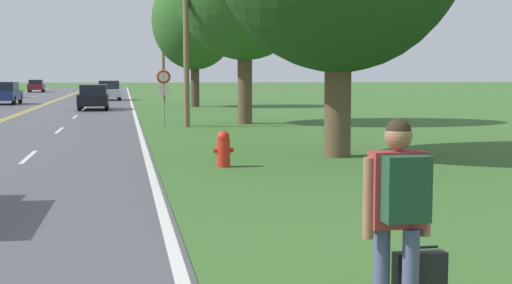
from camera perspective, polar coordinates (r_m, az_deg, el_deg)
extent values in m
cube|color=silver|center=(19.33, -17.73, -1.14)|extent=(0.12, 3.00, 0.00)
cube|color=silver|center=(28.24, -15.46, 0.91)|extent=(0.12, 3.00, 0.00)
cube|color=silver|center=(37.20, -14.28, 1.97)|extent=(0.12, 3.00, 0.00)
cube|color=silver|center=(46.17, -13.55, 2.62)|extent=(0.12, 3.00, 0.00)
cube|color=silver|center=(55.15, -13.07, 3.05)|extent=(0.12, 3.00, 0.00)
cube|color=silver|center=(64.14, -12.72, 3.37)|extent=(0.12, 3.00, 0.00)
cube|color=silver|center=(73.13, -12.45, 3.61)|extent=(0.12, 3.00, 0.00)
cube|color=silver|center=(82.12, -12.24, 3.79)|extent=(0.12, 3.00, 0.00)
cube|color=silver|center=(91.11, -12.08, 3.94)|extent=(0.12, 3.00, 0.00)
cube|color=silver|center=(100.11, -11.94, 4.06)|extent=(0.12, 3.00, 0.00)
cube|color=silver|center=(109.10, -11.83, 4.16)|extent=(0.12, 3.00, 0.00)
cube|color=silver|center=(55.79, -19.57, 2.91)|extent=(0.12, 3.00, 0.00)
cube|color=silver|center=(64.69, -18.32, 3.24)|extent=(0.12, 3.00, 0.00)
cube|color=silver|center=(73.61, -17.38, 3.50)|extent=(0.12, 3.00, 0.00)
cube|color=silver|center=(82.55, -16.64, 3.70)|extent=(0.12, 3.00, 0.00)
cube|color=silver|center=(91.50, -16.04, 3.86)|extent=(0.12, 3.00, 0.00)
cube|color=silver|center=(100.46, -15.55, 3.99)|extent=(0.12, 3.00, 0.00)
cube|color=silver|center=(109.43, -15.14, 4.09)|extent=(0.12, 3.00, 0.00)
cylinder|color=#475175|center=(6.24, 10.00, -10.47)|extent=(0.14, 0.14, 0.85)
cylinder|color=#475175|center=(6.17, 12.25, -10.70)|extent=(0.14, 0.14, 0.85)
cube|color=#993333|center=(6.04, 11.25, -3.75)|extent=(0.47, 0.20, 0.64)
sphere|color=#936647|center=(5.99, 11.32, 0.48)|extent=(0.23, 0.23, 0.23)
sphere|color=#2D2319|center=(5.98, 11.33, 0.87)|extent=(0.21, 0.21, 0.21)
cylinder|color=#936647|center=(5.96, 8.97, -4.46)|extent=(0.09, 0.09, 0.68)
cylinder|color=#936647|center=(6.15, 13.43, -4.23)|extent=(0.09, 0.09, 0.68)
cube|color=#1E472D|center=(5.87, 11.95, -3.72)|extent=(0.37, 0.19, 0.54)
cylinder|color=black|center=(6.32, 13.00, -8.23)|extent=(0.32, 0.03, 0.02)
cylinder|color=red|center=(16.49, -2.62, -0.91)|extent=(0.31, 0.31, 0.63)
sphere|color=red|center=(16.45, -2.63, 0.39)|extent=(0.29, 0.29, 0.29)
cylinder|color=red|center=(16.51, -1.96, -0.66)|extent=(0.08, 0.11, 0.11)
cylinder|color=red|center=(16.45, -3.29, -0.68)|extent=(0.08, 0.11, 0.11)
cylinder|color=gray|center=(29.93, -7.39, 3.47)|extent=(0.07, 0.07, 2.30)
cylinder|color=silver|center=(29.90, -7.41, 5.19)|extent=(0.60, 0.02, 0.60)
torus|color=red|center=(29.88, -7.41, 5.19)|extent=(0.55, 0.07, 0.55)
cube|color=silver|center=(29.90, -7.40, 4.14)|extent=(0.44, 0.02, 0.44)
cylinder|color=brown|center=(29.37, -5.63, 10.27)|extent=(0.24, 0.24, 9.27)
cylinder|color=brown|center=(55.86, -7.44, 7.66)|extent=(0.24, 0.24, 8.76)
cylinder|color=brown|center=(18.59, 6.56, 3.77)|extent=(0.69, 0.69, 3.22)
cylinder|color=#473828|center=(47.90, -4.90, 4.82)|extent=(0.57, 0.57, 3.33)
ellipsoid|color=#2D5B23|center=(48.04, -4.94, 9.68)|extent=(5.67, 5.67, 6.52)
cylinder|color=brown|center=(31.07, -0.90, 4.89)|extent=(0.63, 0.63, 3.71)
cylinder|color=black|center=(43.14, -11.88, 2.89)|extent=(0.20, 0.67, 0.67)
cylinder|color=black|center=(43.20, -13.96, 2.85)|extent=(0.20, 0.67, 0.67)
cylinder|color=black|center=(45.97, -11.82, 3.04)|extent=(0.20, 0.67, 0.67)
cylinder|color=black|center=(46.03, -13.77, 3.00)|extent=(0.20, 0.67, 0.67)
cube|color=black|center=(44.56, -12.86, 3.34)|extent=(1.79, 4.58, 0.67)
cube|color=#1E232D|center=(44.73, -12.87, 4.13)|extent=(1.56, 2.52, 0.56)
cylinder|color=black|center=(55.80, -18.35, 3.30)|extent=(0.22, 0.72, 0.72)
cylinder|color=black|center=(53.18, -18.81, 3.20)|extent=(0.22, 0.72, 0.72)
cube|color=navy|center=(54.62, -19.41, 3.55)|extent=(1.91, 4.33, 0.68)
cube|color=#1E232D|center=(54.44, -19.47, 4.23)|extent=(1.64, 2.40, 0.63)
cylinder|color=black|center=(60.10, -10.84, 3.60)|extent=(0.23, 0.70, 0.69)
cylinder|color=black|center=(60.05, -12.45, 3.56)|extent=(0.23, 0.70, 0.69)
cylinder|color=black|center=(62.84, -10.95, 3.67)|extent=(0.23, 0.70, 0.69)
cylinder|color=black|center=(62.79, -12.49, 3.64)|extent=(0.23, 0.70, 0.69)
cube|color=silver|center=(61.43, -11.69, 3.88)|extent=(2.09, 4.50, 0.63)
cube|color=#1E232D|center=(61.60, -11.70, 4.50)|extent=(1.77, 2.51, 0.71)
cylinder|color=black|center=(94.16, -17.57, 4.05)|extent=(0.23, 0.69, 0.69)
cylinder|color=black|center=(94.03, -16.60, 4.08)|extent=(0.23, 0.69, 0.69)
cylinder|color=black|center=(91.18, -17.73, 4.01)|extent=(0.23, 0.69, 0.69)
cylinder|color=black|center=(91.05, -16.73, 4.04)|extent=(0.23, 0.69, 0.69)
cube|color=maroon|center=(92.60, -17.16, 4.24)|extent=(1.97, 4.89, 0.71)
cube|color=#1E232D|center=(92.40, -17.18, 4.62)|extent=(1.68, 2.71, 0.52)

